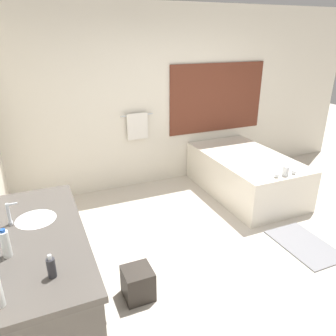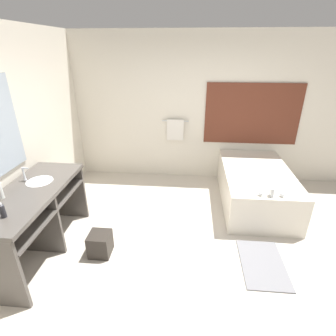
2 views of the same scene
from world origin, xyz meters
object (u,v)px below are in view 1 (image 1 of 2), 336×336
Objects in this scene: bathtub at (245,172)px; waste_bin at (138,283)px; water_bottle_1 at (5,244)px; soap_dispenser at (51,267)px.

waste_bin is (-2.19, -1.43, -0.18)m from bathtub.
water_bottle_1 is 1.29m from waste_bin.
bathtub is 8.76× the size of water_bottle_1.
soap_dispenser is (0.26, -0.33, -0.03)m from water_bottle_1.
bathtub is at bearing 33.10° from waste_bin.
waste_bin is (0.96, 0.21, -0.84)m from water_bottle_1.
water_bottle_1 is 1.31× the size of soap_dispenser.
bathtub is 2.62m from waste_bin.
waste_bin is at bearing 12.15° from water_bottle_1.
water_bottle_1 is 0.70× the size of waste_bin.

